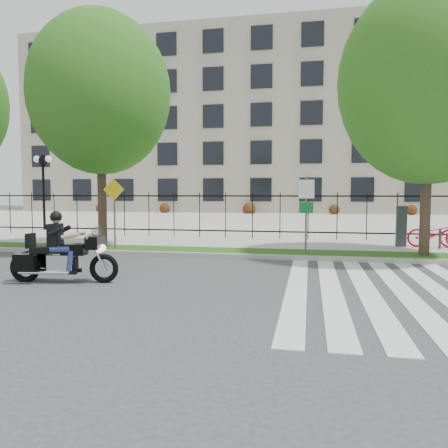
# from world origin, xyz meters

# --- Properties ---
(ground) EXTENTS (120.00, 120.00, 0.00)m
(ground) POSITION_xyz_m (0.00, 0.00, 0.00)
(ground) COLOR #363638
(ground) RESTS_ON ground
(curb) EXTENTS (60.00, 0.20, 0.15)m
(curb) POSITION_xyz_m (0.00, 4.10, 0.07)
(curb) COLOR #9F9D96
(curb) RESTS_ON ground
(grass_verge) EXTENTS (60.00, 1.50, 0.15)m
(grass_verge) POSITION_xyz_m (0.00, 4.95, 0.07)
(grass_verge) COLOR #224C13
(grass_verge) RESTS_ON ground
(sidewalk) EXTENTS (60.00, 3.50, 0.15)m
(sidewalk) POSITION_xyz_m (0.00, 7.45, 0.07)
(sidewalk) COLOR #ABA9A0
(sidewalk) RESTS_ON ground
(plaza) EXTENTS (80.00, 34.00, 0.10)m
(plaza) POSITION_xyz_m (0.00, 25.00, 0.05)
(plaza) COLOR #ABA9A0
(plaza) RESTS_ON ground
(crosswalk_stripes) EXTENTS (5.70, 8.00, 0.01)m
(crosswalk_stripes) POSITION_xyz_m (4.83, 0.00, 0.01)
(crosswalk_stripes) COLOR silver
(crosswalk_stripes) RESTS_ON ground
(iron_fence) EXTENTS (30.00, 0.06, 2.00)m
(iron_fence) POSITION_xyz_m (0.00, 9.20, 1.15)
(iron_fence) COLOR black
(iron_fence) RESTS_ON sidewalk
(office_building) EXTENTS (60.00, 21.90, 20.15)m
(office_building) POSITION_xyz_m (0.00, 44.92, 9.97)
(office_building) COLOR #A39C84
(office_building) RESTS_ON ground
(lamp_post_left) EXTENTS (1.06, 0.70, 4.25)m
(lamp_post_left) POSITION_xyz_m (-12.00, 12.00, 3.21)
(lamp_post_left) COLOR black
(lamp_post_left) RESTS_ON ground
(street_tree_1) EXTENTS (5.03, 5.03, 8.42)m
(street_tree_1) POSITION_xyz_m (-4.96, 4.95, 5.67)
(street_tree_1) COLOR #36261D
(street_tree_1) RESTS_ON grass_verge
(street_tree_2) EXTENTS (5.55, 5.55, 8.62)m
(street_tree_2) POSITION_xyz_m (6.04, 4.95, 5.57)
(street_tree_2) COLOR #36261D
(street_tree_2) RESTS_ON grass_verge
(sign_pole_regulatory) EXTENTS (0.50, 0.09, 2.50)m
(sign_pole_regulatory) POSITION_xyz_m (2.35, 4.58, 1.74)
(sign_pole_regulatory) COLOR #59595B
(sign_pole_regulatory) RESTS_ON grass_verge
(sign_pole_warning) EXTENTS (0.78, 0.09, 2.49)m
(sign_pole_warning) POSITION_xyz_m (-4.32, 4.58, 1.74)
(sign_pole_warning) COLOR #59595B
(sign_pole_warning) RESTS_ON grass_verge
(motorcycle_rider) EXTENTS (2.63, 0.91, 2.04)m
(motorcycle_rider) POSITION_xyz_m (-3.26, -0.45, 0.68)
(motorcycle_rider) COLOR black
(motorcycle_rider) RESTS_ON ground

